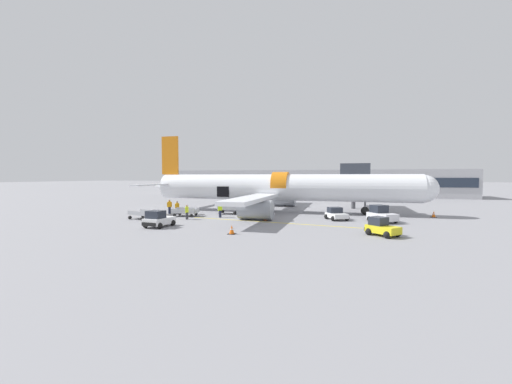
% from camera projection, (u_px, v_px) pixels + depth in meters
% --- Properties ---
extents(ground_plane, '(500.00, 500.00, 0.00)m').
position_uv_depth(ground_plane, '(264.00, 214.00, 39.60)').
color(ground_plane, gray).
extents(apron_marking_line, '(18.39, 2.84, 0.01)m').
position_uv_depth(apron_marking_line, '(269.00, 222.00, 32.51)').
color(apron_marking_line, yellow).
rests_on(apron_marking_line, ground_plane).
extents(terminal_strip, '(73.51, 12.90, 6.25)m').
position_uv_depth(terminal_strip, '(305.00, 183.00, 79.52)').
color(terminal_strip, '#B2B2B7').
rests_on(terminal_strip, ground_plane).
extents(jet_bridge_stub, '(3.72, 11.64, 6.44)m').
position_uv_depth(jet_bridge_stub, '(354.00, 177.00, 45.08)').
color(jet_bridge_stub, '#4C4C51').
rests_on(jet_bridge_stub, ground_plane).
extents(airplane, '(37.79, 31.15, 10.55)m').
position_uv_depth(airplane, '(277.00, 188.00, 41.57)').
color(airplane, white).
rests_on(airplane, ground_plane).
extents(baggage_tug_lead, '(2.34, 3.11, 1.57)m').
position_uv_depth(baggage_tug_lead, '(158.00, 220.00, 29.47)').
color(baggage_tug_lead, white).
rests_on(baggage_tug_lead, ground_plane).
extents(baggage_tug_mid, '(2.73, 3.01, 1.34)m').
position_uv_depth(baggage_tug_mid, '(336.00, 214.00, 34.34)').
color(baggage_tug_mid, white).
rests_on(baggage_tug_mid, ground_plane).
extents(baggage_tug_rear, '(2.79, 2.71, 1.48)m').
position_uv_depth(baggage_tug_rear, '(382.00, 228.00, 25.12)').
color(baggage_tug_rear, yellow).
rests_on(baggage_tug_rear, ground_plane).
extents(baggage_tug_spare, '(3.07, 3.36, 1.76)m').
position_uv_depth(baggage_tug_spare, '(381.00, 215.00, 32.54)').
color(baggage_tug_spare, silver).
rests_on(baggage_tug_spare, ground_plane).
extents(baggage_cart_loading, '(3.93, 2.43, 0.95)m').
position_uv_depth(baggage_cart_loading, '(185.00, 212.00, 37.43)').
color(baggage_cart_loading, '#B7BABF').
rests_on(baggage_cart_loading, ground_plane).
extents(baggage_cart_queued, '(3.63, 2.35, 1.26)m').
position_uv_depth(baggage_cart_queued, '(229.00, 209.00, 39.63)').
color(baggage_cart_queued, '#B7BABF').
rests_on(baggage_cart_queued, ground_plane).
extents(baggage_cart_empty, '(3.91, 2.63, 0.95)m').
position_uv_depth(baggage_cart_empty, '(143.00, 215.00, 34.88)').
color(baggage_cart_empty, '#999BA0').
rests_on(baggage_cart_empty, ground_plane).
extents(ground_crew_loader_a, '(0.41, 0.57, 1.62)m').
position_uv_depth(ground_crew_loader_a, '(187.00, 212.00, 34.59)').
color(ground_crew_loader_a, '#2D2D33').
rests_on(ground_crew_loader_a, ground_plane).
extents(ground_crew_loader_b, '(0.53, 0.56, 1.71)m').
position_uv_depth(ground_crew_loader_b, '(220.00, 210.00, 36.22)').
color(ground_crew_loader_b, '#1E2338').
rests_on(ground_crew_loader_b, ground_plane).
extents(ground_crew_driver, '(0.52, 0.52, 1.62)m').
position_uv_depth(ground_crew_driver, '(177.00, 207.00, 39.66)').
color(ground_crew_driver, '#2D2D33').
rests_on(ground_crew_driver, ground_plane).
extents(ground_crew_supervisor, '(0.58, 0.57, 1.80)m').
position_uv_depth(ground_crew_supervisor, '(169.00, 206.00, 39.91)').
color(ground_crew_supervisor, '#1E2338').
rests_on(ground_crew_supervisor, ground_plane).
extents(safety_cone_nose, '(0.60, 0.60, 0.73)m').
position_uv_depth(safety_cone_nose, '(434.00, 214.00, 36.34)').
color(safety_cone_nose, black).
rests_on(safety_cone_nose, ground_plane).
extents(safety_cone_engine_left, '(0.63, 0.63, 0.76)m').
position_uv_depth(safety_cone_engine_left, '(232.00, 230.00, 25.82)').
color(safety_cone_engine_left, black).
rests_on(safety_cone_engine_left, ground_plane).
extents(safety_cone_wingtip, '(0.56, 0.56, 0.64)m').
position_uv_depth(safety_cone_wingtip, '(265.00, 218.00, 33.73)').
color(safety_cone_wingtip, black).
rests_on(safety_cone_wingtip, ground_plane).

